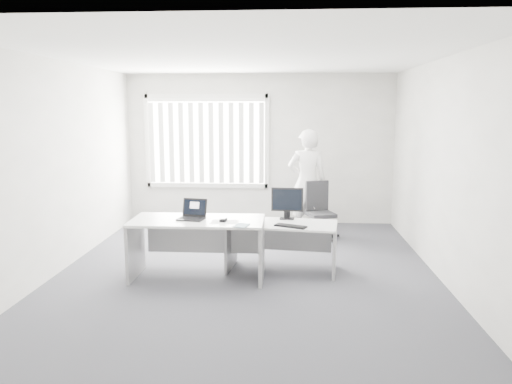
# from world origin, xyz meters

# --- Properties ---
(ground) EXTENTS (6.00, 6.00, 0.00)m
(ground) POSITION_xyz_m (0.00, 0.00, 0.00)
(ground) COLOR #3F4045
(ground) RESTS_ON ground
(wall_back) EXTENTS (5.00, 0.02, 2.80)m
(wall_back) POSITION_xyz_m (0.00, 3.00, 1.40)
(wall_back) COLOR silver
(wall_back) RESTS_ON ground
(wall_front) EXTENTS (5.00, 0.02, 2.80)m
(wall_front) POSITION_xyz_m (0.00, -3.00, 1.40)
(wall_front) COLOR silver
(wall_front) RESTS_ON ground
(wall_left) EXTENTS (0.02, 6.00, 2.80)m
(wall_left) POSITION_xyz_m (-2.50, 0.00, 1.40)
(wall_left) COLOR silver
(wall_left) RESTS_ON ground
(wall_right) EXTENTS (0.02, 6.00, 2.80)m
(wall_right) POSITION_xyz_m (2.50, 0.00, 1.40)
(wall_right) COLOR silver
(wall_right) RESTS_ON ground
(ceiling) EXTENTS (5.00, 6.00, 0.02)m
(ceiling) POSITION_xyz_m (0.00, 0.00, 2.80)
(ceiling) COLOR white
(ceiling) RESTS_ON wall_back
(window) EXTENTS (2.32, 0.06, 1.76)m
(window) POSITION_xyz_m (-1.00, 2.96, 1.55)
(window) COLOR silver
(window) RESTS_ON wall_back
(blinds) EXTENTS (2.20, 0.10, 1.50)m
(blinds) POSITION_xyz_m (-1.00, 2.90, 1.52)
(blinds) COLOR white
(blinds) RESTS_ON wall_back
(desk_near) EXTENTS (1.69, 0.79, 0.77)m
(desk_near) POSITION_xyz_m (-0.61, -0.25, 0.55)
(desk_near) COLOR silver
(desk_near) RESTS_ON ground
(desk_far) EXTENTS (1.51, 0.85, 0.66)m
(desk_far) POSITION_xyz_m (0.47, 0.10, 0.47)
(desk_far) COLOR silver
(desk_far) RESTS_ON ground
(office_chair) EXTENTS (0.69, 0.69, 0.96)m
(office_chair) POSITION_xyz_m (1.08, 1.84, 0.30)
(office_chair) COLOR black
(office_chair) RESTS_ON ground
(person) EXTENTS (0.68, 0.46, 1.82)m
(person) POSITION_xyz_m (0.87, 2.14, 0.91)
(person) COLOR silver
(person) RESTS_ON ground
(laptop) EXTENTS (0.37, 0.34, 0.25)m
(laptop) POSITION_xyz_m (-0.69, -0.27, 0.90)
(laptop) COLOR black
(laptop) RESTS_ON desk_near
(paper_sheet) EXTENTS (0.34, 0.24, 0.00)m
(paper_sheet) POSITION_xyz_m (-0.24, -0.37, 0.77)
(paper_sheet) COLOR white
(paper_sheet) RESTS_ON desk_near
(mouse) EXTENTS (0.09, 0.13, 0.05)m
(mouse) POSITION_xyz_m (-0.26, -0.34, 0.79)
(mouse) COLOR #A5A5A7
(mouse) RESTS_ON paper_sheet
(booklet) EXTENTS (0.20, 0.24, 0.01)m
(booklet) POSITION_xyz_m (-0.01, -0.57, 0.77)
(booklet) COLOR white
(booklet) RESTS_ON desk_near
(keyboard) EXTENTS (0.44, 0.30, 0.02)m
(keyboard) POSITION_xyz_m (0.58, -0.11, 0.67)
(keyboard) COLOR black
(keyboard) RESTS_ON desk_far
(monitor) EXTENTS (0.44, 0.16, 0.44)m
(monitor) POSITION_xyz_m (0.53, 0.35, 0.88)
(monitor) COLOR black
(monitor) RESTS_ON desk_far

